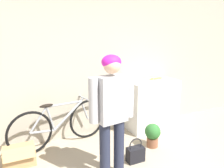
# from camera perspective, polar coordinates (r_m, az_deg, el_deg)

# --- Properties ---
(wall_back) EXTENTS (8.00, 0.07, 2.60)m
(wall_back) POSITION_cam_1_polar(r_m,az_deg,el_deg) (3.89, -7.64, 4.76)
(wall_back) COLOR #B7AD99
(wall_back) RESTS_ON ground_plane
(side_shelf) EXTENTS (0.97, 0.51, 0.97)m
(side_shelf) POSITION_cam_1_polar(r_m,az_deg,el_deg) (4.39, 10.36, -5.33)
(side_shelf) COLOR white
(side_shelf) RESTS_ON ground_plane
(person) EXTENTS (0.60, 0.25, 1.62)m
(person) POSITION_cam_1_polar(r_m,az_deg,el_deg) (2.73, -0.01, -6.19)
(person) COLOR #23283D
(person) RESTS_ON ground_plane
(bicycle) EXTENTS (1.70, 0.47, 0.78)m
(bicycle) POSITION_cam_1_polar(r_m,az_deg,el_deg) (3.80, -13.19, -10.15)
(bicycle) COLOR black
(bicycle) RESTS_ON ground_plane
(banana) EXTENTS (0.33, 0.09, 0.04)m
(banana) POSITION_cam_1_polar(r_m,az_deg,el_deg) (4.38, 11.30, 1.45)
(banana) COLOR #EAD64C
(banana) RESTS_ON side_shelf
(handbag) EXTENTS (0.26, 0.14, 0.37)m
(handbag) POSITION_cam_1_polar(r_m,az_deg,el_deg) (3.41, 6.14, -17.64)
(handbag) COLOR black
(handbag) RESTS_ON ground_plane
(cardboard_box) EXTENTS (0.44, 0.37, 0.31)m
(cardboard_box) POSITION_cam_1_polar(r_m,az_deg,el_deg) (3.59, -23.07, -16.87)
(cardboard_box) COLOR tan
(cardboard_box) RESTS_ON ground_plane
(potted_plant) EXTENTS (0.26, 0.26, 0.40)m
(potted_plant) POSITION_cam_1_polar(r_m,az_deg,el_deg) (3.78, 10.56, -12.71)
(potted_plant) COLOR brown
(potted_plant) RESTS_ON ground_plane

